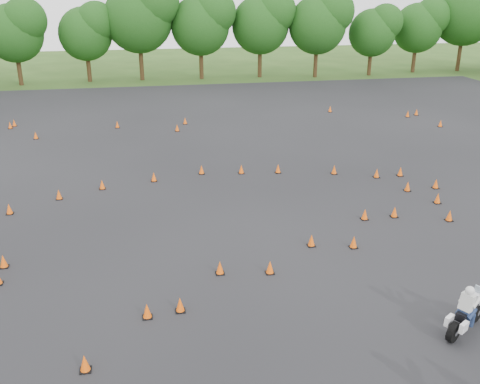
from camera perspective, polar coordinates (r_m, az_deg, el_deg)
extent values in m
plane|color=#2D5119|center=(19.28, 2.22, -7.57)|extent=(140.00, 140.00, 0.00)
plane|color=black|center=(24.59, -0.86, -0.94)|extent=(62.00, 62.00, 0.00)
cone|color=#FF5B0A|center=(23.18, 13.16, -2.35)|extent=(0.26, 0.26, 0.45)
cone|color=#FF5B0A|center=(28.11, 0.14, 2.44)|extent=(0.26, 0.26, 0.45)
cone|color=#FF5B0A|center=(41.00, -22.95, 6.79)|extent=(0.26, 0.26, 0.45)
cone|color=#FF5B0A|center=(40.19, 20.60, 6.85)|extent=(0.26, 0.26, 0.45)
cone|color=#FF5B0A|center=(26.93, 17.45, 0.57)|extent=(0.26, 0.26, 0.45)
cone|color=#FF5B0A|center=(38.62, -5.88, 7.55)|extent=(0.26, 0.26, 0.45)
cone|color=#FF5B0A|center=(27.32, -9.18, 1.59)|extent=(0.26, 0.26, 0.45)
cone|color=#FF5B0A|center=(14.91, -16.23, -17.15)|extent=(0.26, 0.26, 0.45)
cone|color=#FF5B0A|center=(43.28, 18.31, 8.08)|extent=(0.26, 0.26, 0.45)
cone|color=#FF5B0A|center=(28.11, -4.13, 2.38)|extent=(0.26, 0.26, 0.45)
cone|color=#FF5B0A|center=(40.44, -23.33, 6.55)|extent=(0.26, 0.26, 0.45)
cone|color=#FF5B0A|center=(25.18, -23.40, -1.69)|extent=(0.26, 0.26, 0.45)
cone|color=#FF5B0A|center=(26.78, -14.50, 0.76)|extent=(0.26, 0.26, 0.45)
cone|color=#FF5B0A|center=(42.48, 17.46, 7.94)|extent=(0.26, 0.26, 0.45)
cone|color=#FF5B0A|center=(16.64, -6.41, -11.87)|extent=(0.26, 0.26, 0.45)
cone|color=#FF5B0A|center=(27.73, 20.17, 0.82)|extent=(0.26, 0.26, 0.45)
cone|color=#FF5B0A|center=(25.86, 20.33, -0.65)|extent=(0.26, 0.26, 0.45)
cone|color=#FF5B0A|center=(20.67, 12.03, -5.26)|extent=(0.26, 0.26, 0.45)
cone|color=#FF5B0A|center=(37.03, -20.97, 5.66)|extent=(0.26, 0.26, 0.45)
cone|color=#FF5B0A|center=(20.63, -23.92, -6.79)|extent=(0.26, 0.26, 0.45)
cone|color=#FF5B0A|center=(42.77, 9.59, 8.71)|extent=(0.26, 0.26, 0.45)
cone|color=#FF5B0A|center=(28.96, 16.73, 2.08)|extent=(0.26, 0.26, 0.45)
cone|color=#FF5B0A|center=(36.74, -6.72, 6.81)|extent=(0.26, 0.26, 0.45)
cone|color=#FF5B0A|center=(26.08, -18.76, -0.27)|extent=(0.26, 0.26, 0.45)
cone|color=#FF5B0A|center=(18.50, -2.16, -8.09)|extent=(0.26, 0.26, 0.45)
cone|color=#FF5B0A|center=(18.54, 3.21, -8.03)|extent=(0.26, 0.26, 0.45)
cone|color=#FF5B0A|center=(28.47, 10.01, 2.35)|extent=(0.26, 0.26, 0.45)
cone|color=#FF5B0A|center=(38.33, -12.96, 7.02)|extent=(0.26, 0.26, 0.45)
cone|color=#FF5B0A|center=(23.75, 16.15, -2.07)|extent=(0.26, 0.26, 0.45)
cone|color=#FF5B0A|center=(28.38, 14.38, 1.94)|extent=(0.26, 0.26, 0.45)
cone|color=#FF5B0A|center=(28.27, 4.08, 2.49)|extent=(0.26, 0.26, 0.45)
cone|color=#FF5B0A|center=(20.52, 7.63, -5.16)|extent=(0.26, 0.26, 0.45)
cone|color=#FF5B0A|center=(24.12, 21.44, -2.37)|extent=(0.26, 0.26, 0.45)
cone|color=#FF5B0A|center=(16.50, -9.89, -12.40)|extent=(0.26, 0.26, 0.45)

